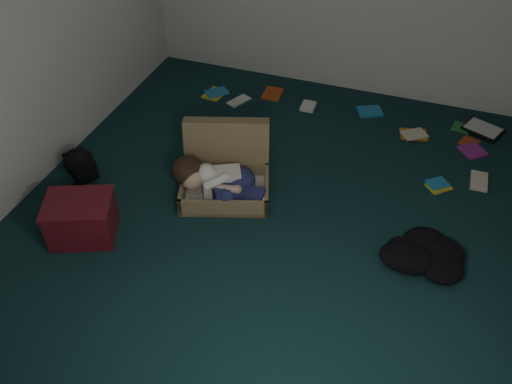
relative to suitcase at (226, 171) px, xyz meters
The scene contains 10 objects.
floor 0.50m from the suitcase, 28.79° to the right, with size 4.50×4.50×0.00m, color #0F292A.
wall_front 2.76m from the suitcase, 80.54° to the right, with size 4.50×4.50×0.00m, color silver.
wall_left 1.96m from the suitcase, behind, with size 4.50×4.50×0.00m, color silver.
suitcase is the anchor object (origin of this frame).
person 0.20m from the suitcase, 87.18° to the right, with size 0.83×0.42×0.34m.
maroon_bin 1.26m from the suitcase, 131.38° to the right, with size 0.63×0.57×0.35m.
backpack 1.32m from the suitcase, 166.94° to the right, with size 0.35×0.28×0.21m, color black, non-canonical shape.
clothing_pile 1.77m from the suitcase, 10.69° to the right, with size 0.48×0.39×0.15m, color black, non-canonical shape.
paper_tray 2.67m from the suitcase, 37.62° to the left, with size 0.43×0.39×0.05m.
book_scatter 1.68m from the suitcase, 51.56° to the left, with size 3.02×1.26×0.02m.
Camera 1 is at (1.06, -3.14, 3.12)m, focal length 38.00 mm.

